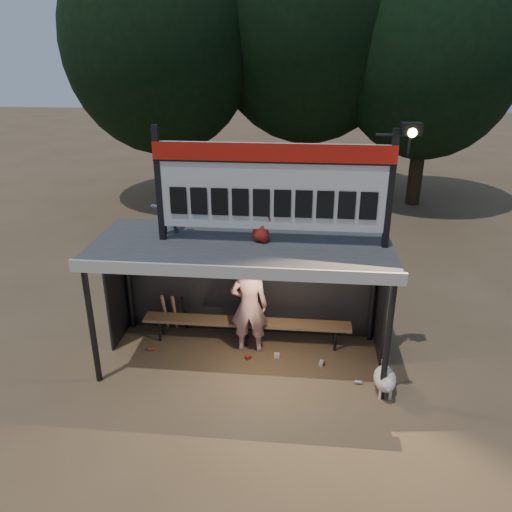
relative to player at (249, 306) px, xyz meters
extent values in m
plane|color=brown|center=(-0.08, -0.30, -0.94)|extent=(80.00, 80.00, 0.00)
imported|color=white|center=(0.00, 0.00, 0.00)|extent=(0.70, 0.47, 1.89)
imported|color=slate|center=(-1.47, 0.01, 1.85)|extent=(0.59, 0.57, 0.95)
imported|color=maroon|center=(0.24, -0.24, 1.81)|extent=(0.51, 0.47, 0.87)
cube|color=#39393B|center=(-0.08, -0.30, 1.32)|extent=(5.00, 2.00, 0.12)
cube|color=beige|center=(-0.08, -1.32, 1.28)|extent=(5.10, 0.06, 0.20)
cylinder|color=black|center=(-2.48, -1.20, 0.16)|extent=(0.10, 0.10, 2.20)
cylinder|color=black|center=(2.32, -1.20, 0.16)|extent=(0.10, 0.10, 2.20)
cylinder|color=black|center=(-2.48, 0.60, 0.16)|extent=(0.10, 0.10, 2.20)
cylinder|color=black|center=(2.32, 0.60, 0.16)|extent=(0.10, 0.10, 2.20)
cube|color=black|center=(-0.08, 0.70, 0.16)|extent=(5.00, 0.04, 2.20)
cube|color=black|center=(-2.58, 0.20, 0.16)|extent=(0.04, 1.00, 2.20)
cube|color=black|center=(2.42, 0.20, 0.16)|extent=(0.04, 1.00, 2.20)
cylinder|color=black|center=(-0.08, 0.70, 1.21)|extent=(5.00, 0.06, 0.06)
cube|color=black|center=(-1.43, -0.30, 2.33)|extent=(0.10, 0.10, 1.90)
cube|color=black|center=(2.27, -0.30, 2.33)|extent=(0.10, 0.10, 1.90)
cube|color=silver|center=(0.42, -0.30, 2.33)|extent=(3.80, 0.08, 1.40)
cube|color=red|center=(0.42, -0.35, 2.89)|extent=(3.80, 0.04, 0.28)
cube|color=black|center=(0.42, -0.35, 2.74)|extent=(3.80, 0.02, 0.03)
cube|color=black|center=(-1.11, -0.35, 2.08)|extent=(0.27, 0.03, 0.45)
cube|color=black|center=(-0.77, -0.35, 2.08)|extent=(0.27, 0.03, 0.45)
cube|color=black|center=(-0.43, -0.35, 2.08)|extent=(0.27, 0.03, 0.45)
cube|color=black|center=(-0.09, -0.35, 2.08)|extent=(0.27, 0.03, 0.45)
cube|color=black|center=(0.25, -0.35, 2.08)|extent=(0.27, 0.03, 0.45)
cube|color=black|center=(0.59, -0.35, 2.08)|extent=(0.27, 0.03, 0.45)
cube|color=black|center=(0.93, -0.35, 2.08)|extent=(0.27, 0.03, 0.45)
cube|color=black|center=(1.27, -0.35, 2.08)|extent=(0.27, 0.03, 0.45)
cube|color=black|center=(1.61, -0.35, 2.08)|extent=(0.27, 0.03, 0.45)
cube|color=black|center=(1.95, -0.35, 2.08)|extent=(0.27, 0.03, 0.45)
cylinder|color=black|center=(2.22, -0.30, 3.18)|extent=(0.50, 0.04, 0.04)
cylinder|color=black|center=(2.47, -0.30, 3.03)|extent=(0.04, 0.04, 0.30)
cube|color=black|center=(2.47, -0.35, 3.28)|extent=(0.30, 0.22, 0.18)
sphere|color=#FFD88C|center=(2.47, -0.44, 3.24)|extent=(0.14, 0.14, 0.14)
cube|color=brown|center=(-0.08, 0.25, -0.49)|extent=(4.00, 0.35, 0.06)
cylinder|color=black|center=(-1.78, 0.13, -0.72)|extent=(0.05, 0.05, 0.45)
cylinder|color=black|center=(-1.78, 0.37, -0.72)|extent=(0.05, 0.05, 0.45)
cylinder|color=black|center=(-0.08, 0.13, -0.72)|extent=(0.05, 0.05, 0.45)
cylinder|color=black|center=(-0.08, 0.37, -0.72)|extent=(0.05, 0.05, 0.45)
cylinder|color=black|center=(1.62, 0.13, -0.72)|extent=(0.05, 0.05, 0.45)
cylinder|color=black|center=(1.62, 0.37, -0.72)|extent=(0.05, 0.05, 0.45)
cylinder|color=black|center=(-4.08, 9.70, 0.93)|extent=(0.50, 0.50, 3.74)
ellipsoid|color=black|center=(-4.08, 9.70, 4.58)|extent=(6.46, 6.46, 7.48)
cylinder|color=black|center=(0.92, 11.20, 1.15)|extent=(0.50, 0.50, 4.18)
ellipsoid|color=black|center=(0.92, 11.20, 5.23)|extent=(7.22, 7.22, 8.36)
cylinder|color=#2E2114|center=(4.92, 10.20, 0.82)|extent=(0.50, 0.50, 3.52)
ellipsoid|color=black|center=(4.92, 10.20, 4.26)|extent=(6.08, 6.08, 7.04)
ellipsoid|color=silver|center=(2.37, -1.04, -0.67)|extent=(0.36, 0.58, 0.36)
sphere|color=white|center=(2.37, -1.32, -0.58)|extent=(0.22, 0.22, 0.22)
cone|color=beige|center=(2.37, -1.42, -0.60)|extent=(0.10, 0.10, 0.10)
cone|color=beige|center=(2.32, -1.34, -0.48)|extent=(0.06, 0.06, 0.07)
cone|color=beige|center=(2.42, -1.34, -0.48)|extent=(0.06, 0.06, 0.07)
cylinder|color=silver|center=(2.29, -1.22, -0.85)|extent=(0.05, 0.05, 0.18)
cylinder|color=beige|center=(2.45, -1.22, -0.85)|extent=(0.05, 0.05, 0.18)
cylinder|color=beige|center=(2.29, -0.86, -0.85)|extent=(0.05, 0.05, 0.18)
cylinder|color=beige|center=(2.45, -0.86, -0.85)|extent=(0.05, 0.05, 0.18)
cylinder|color=beige|center=(2.37, -0.74, -0.60)|extent=(0.04, 0.16, 0.14)
cylinder|color=#9B6D48|center=(-1.76, 0.52, -0.51)|extent=(0.08, 0.27, 0.84)
cylinder|color=#986D47|center=(-1.56, 0.52, -0.51)|extent=(0.08, 0.30, 0.83)
cylinder|color=black|center=(-1.36, 0.52, -0.51)|extent=(0.07, 0.32, 0.83)
cube|color=#A4231C|center=(0.01, -0.32, -0.90)|extent=(0.12, 0.12, 0.08)
cylinder|color=#A5A5A9|center=(1.97, -0.86, -0.91)|extent=(0.12, 0.07, 0.07)
cube|color=beige|center=(0.54, -0.21, -0.90)|extent=(0.10, 0.07, 0.08)
cylinder|color=#A42B1C|center=(-1.86, -0.21, -0.91)|extent=(0.13, 0.10, 0.07)
cube|color=#B5B5BA|center=(1.36, -0.37, -0.90)|extent=(0.10, 0.12, 0.08)
camera|label=1|loc=(0.92, -8.04, 4.38)|focal=35.00mm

